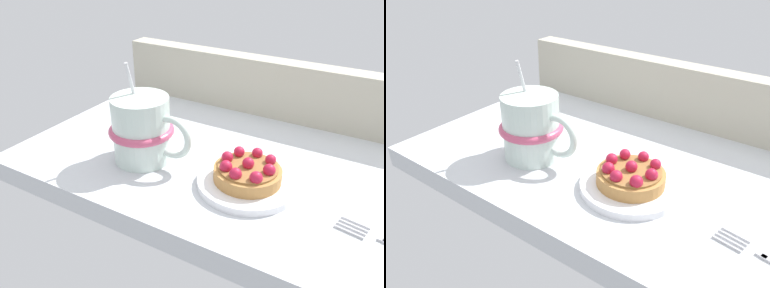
% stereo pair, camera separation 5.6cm
% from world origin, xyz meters
% --- Properties ---
extents(ground_plane, '(0.67, 0.40, 0.03)m').
position_xyz_m(ground_plane, '(0.00, 0.00, -0.02)').
color(ground_plane, silver).
extents(window_rail_back, '(0.66, 0.04, 0.11)m').
position_xyz_m(window_rail_back, '(0.00, 0.18, 0.05)').
color(window_rail_back, '#B2AD99').
rests_on(window_rail_back, ground_plane).
extents(dessert_plate, '(0.14, 0.14, 0.01)m').
position_xyz_m(dessert_plate, '(0.04, -0.07, 0.00)').
color(dessert_plate, white).
rests_on(dessert_plate, ground_plane).
extents(raspberry_tart, '(0.09, 0.09, 0.03)m').
position_xyz_m(raspberry_tart, '(0.04, -0.07, 0.02)').
color(raspberry_tart, '#B77F42').
rests_on(raspberry_tart, dessert_plate).
extents(coffee_mug, '(0.14, 0.10, 0.15)m').
position_xyz_m(coffee_mug, '(-0.13, -0.08, 0.05)').
color(coffee_mug, silver).
rests_on(coffee_mug, ground_plane).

